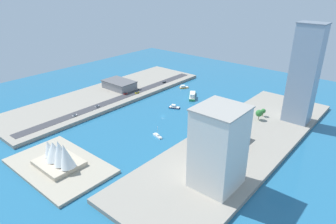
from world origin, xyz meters
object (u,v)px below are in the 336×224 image
object	(u,v)px
patrol_launch_navy	(174,107)
opera_landmark	(58,155)
sailboat_small_white	(157,136)
water_taxi_orange	(184,87)
hotel_broad_white	(218,148)
ferry_green_doubledeck	(192,95)
pickup_red	(125,94)
tower_tall_glass	(304,75)
taxi_yellow_cab	(137,93)
carpark_squat_concrete	(220,132)
suv_black	(164,82)
traffic_light_waterfront	(138,90)
warehouse_low_gray	(119,85)
sedan_silver	(97,106)
van_white	(75,115)

from	to	relation	value
patrol_launch_navy	opera_landmark	world-z (taller)	opera_landmark
sailboat_small_white	opera_landmark	size ratio (longest dim) A/B	0.33
patrol_launch_navy	water_taxi_orange	bearing A→B (deg)	-61.29
hotel_broad_white	patrol_launch_navy	bearing A→B (deg)	-39.28
ferry_green_doubledeck	water_taxi_orange	distance (m)	32.41
pickup_red	tower_tall_glass	bearing A→B (deg)	-162.09
water_taxi_orange	taxi_yellow_cab	world-z (taller)	taxi_yellow_cab
carpark_squat_concrete	opera_landmark	xyz separation A→B (m)	(64.50, 102.29, 1.51)
water_taxi_orange	suv_black	bearing A→B (deg)	17.25
taxi_yellow_cab	patrol_launch_navy	bearing A→B (deg)	-179.77
pickup_red	traffic_light_waterfront	world-z (taller)	traffic_light_waterfront
opera_landmark	warehouse_low_gray	bearing A→B (deg)	-56.32
pickup_red	opera_landmark	world-z (taller)	opera_landmark
patrol_launch_navy	ferry_green_doubledeck	bearing A→B (deg)	-84.32
traffic_light_waterfront	suv_black	bearing A→B (deg)	-84.96
ferry_green_doubledeck	taxi_yellow_cab	world-z (taller)	ferry_green_doubledeck
patrol_launch_navy	carpark_squat_concrete	size ratio (longest dim) A/B	0.36
tower_tall_glass	traffic_light_waterfront	size ratio (longest dim) A/B	13.08
traffic_light_waterfront	ferry_green_doubledeck	bearing A→B (deg)	-141.55
hotel_broad_white	traffic_light_waterfront	world-z (taller)	hotel_broad_white
patrol_launch_navy	warehouse_low_gray	xyz separation A→B (m)	(80.65, 1.45, 6.56)
water_taxi_orange	hotel_broad_white	bearing A→B (deg)	133.56
opera_landmark	ferry_green_doubledeck	bearing A→B (deg)	-86.63
warehouse_low_gray	traffic_light_waterfront	distance (m)	30.70
sailboat_small_white	warehouse_low_gray	bearing A→B (deg)	-26.64
ferry_green_doubledeck	water_taxi_orange	xyz separation A→B (m)	(26.42, -18.75, -1.08)
suv_black	traffic_light_waterfront	xyz separation A→B (m)	(-4.24, 48.05, 3.46)
warehouse_low_gray	suv_black	xyz separation A→B (m)	(-26.46, -48.72, -3.66)
hotel_broad_white	suv_black	bearing A→B (deg)	-39.93
sedan_silver	opera_landmark	world-z (taller)	opera_landmark
sedan_silver	opera_landmark	distance (m)	99.64
sailboat_small_white	van_white	xyz separation A→B (m)	(81.02, 24.36, 3.09)
van_white	taxi_yellow_cab	xyz separation A→B (m)	(-0.36, -79.91, 0.12)
sailboat_small_white	water_taxi_orange	xyz separation A→B (m)	(57.64, -110.55, 0.39)
water_taxi_orange	van_white	world-z (taller)	van_white
water_taxi_orange	hotel_broad_white	xyz separation A→B (m)	(-129.40, 136.08, 27.43)
patrol_launch_navy	traffic_light_waterfront	bearing A→B (deg)	0.89
sailboat_small_white	warehouse_low_gray	distance (m)	121.34
hotel_broad_white	sedan_silver	world-z (taller)	hotel_broad_white
patrol_launch_navy	opera_landmark	bearing A→B (deg)	92.74
patrol_launch_navy	van_white	distance (m)	96.33
patrol_launch_navy	suv_black	bearing A→B (deg)	-41.09
water_taxi_orange	opera_landmark	world-z (taller)	opera_landmark
pickup_red	van_white	bearing A→B (deg)	95.77
carpark_squat_concrete	pickup_red	size ratio (longest dim) A/B	7.09
warehouse_low_gray	sedan_silver	bearing A→B (deg)	116.59
warehouse_low_gray	tower_tall_glass	xyz separation A→B (m)	(-186.09, -44.45, 37.99)
traffic_light_waterfront	opera_landmark	world-z (taller)	opera_landmark
taxi_yellow_cab	tower_tall_glass	bearing A→B (deg)	-164.75
ferry_green_doubledeck	taxi_yellow_cab	bearing A→B (deg)	36.25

